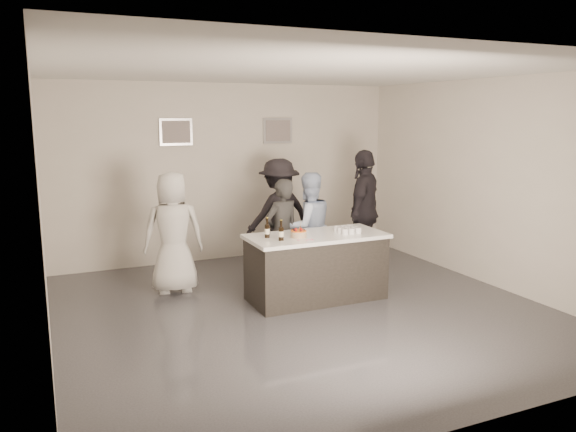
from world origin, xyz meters
The scene contains 19 objects.
floor centered at (0.00, 0.00, 0.00)m, with size 6.00×6.00×0.00m, color #3D3D42.
ceiling centered at (0.00, 0.00, 3.00)m, with size 6.00×6.00×0.00m, color white.
wall_back centered at (0.00, 3.00, 1.50)m, with size 6.00×0.04×3.00m, color beige.
wall_front centered at (0.00, -3.00, 1.50)m, with size 6.00×0.04×3.00m, color beige.
wall_left centered at (-3.00, 0.00, 1.50)m, with size 0.04×6.00×3.00m, color beige.
wall_right centered at (3.00, 0.00, 1.50)m, with size 0.04×6.00×3.00m, color beige.
picture_left centered at (-0.90, 2.97, 2.20)m, with size 0.54×0.04×0.44m, color #B2B2B7.
picture_right centered at (0.90, 2.97, 2.20)m, with size 0.54×0.04×0.44m, color #B2B2B7.
bar_counter centered at (0.35, 0.34, 0.45)m, with size 1.86×0.86×0.90m, color white.
cake centered at (0.06, 0.29, 0.94)m, with size 0.21×0.21×0.08m, color orange.
beer_bottle_a centered at (-0.33, 0.43, 1.03)m, with size 0.07×0.07×0.26m, color black.
beer_bottle_b centered at (-0.23, 0.20, 1.03)m, with size 0.07×0.07×0.26m, color black.
tumbler_cluster centered at (0.79, 0.29, 0.94)m, with size 0.30×0.30×0.08m, color orange.
candles centered at (0.06, 0.09, 0.90)m, with size 0.24×0.08×0.01m, color pink.
person_main_black centered at (0.15, 1.06, 0.79)m, with size 0.58×0.38×1.58m, color #252525.
person_main_blue centered at (0.64, 1.19, 0.82)m, with size 0.80×0.62×1.64m, color silver.
person_guest_left centered at (-1.33, 1.45, 0.86)m, with size 0.84×0.55×1.72m, color silver.
person_guest_right centered at (1.70, 1.34, 0.97)m, with size 1.14×0.47×1.94m, color black.
person_guest_back centered at (0.51, 2.01, 0.89)m, with size 1.16×0.66×1.79m, color black.
Camera 1 is at (-2.99, -6.20, 2.48)m, focal length 35.00 mm.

